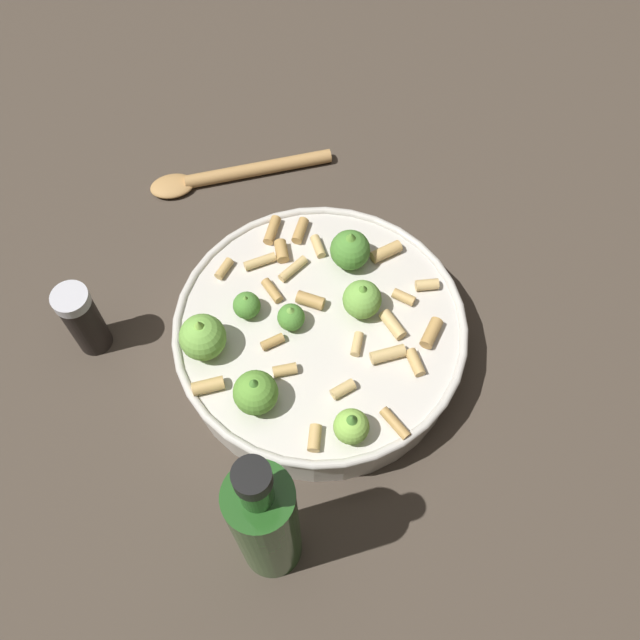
{
  "coord_description": "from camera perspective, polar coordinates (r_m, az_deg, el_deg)",
  "views": [
    {
      "loc": [
        0.01,
        -0.32,
        0.64
      ],
      "look_at": [
        0.0,
        0.0,
        0.06
      ],
      "focal_mm": 38.79,
      "sensor_mm": 36.0,
      "label": 1
    }
  ],
  "objects": [
    {
      "name": "ground_plane",
      "position": [
        0.72,
        -0.0,
        -2.45
      ],
      "size": [
        2.4,
        2.4,
        0.0
      ],
      "primitive_type": "plane",
      "color": "#42382D"
    },
    {
      "name": "cooking_pan",
      "position": [
        0.69,
        -0.15,
        -1.25
      ],
      "size": [
        0.29,
        0.29,
        0.11
      ],
      "color": "beige",
      "rests_on": "ground"
    },
    {
      "name": "pepper_shaker",
      "position": [
        0.72,
        -18.88,
        0.33
      ],
      "size": [
        0.04,
        0.04,
        0.09
      ],
      "color": "black",
      "rests_on": "ground"
    },
    {
      "name": "olive_oil_bottle",
      "position": [
        0.56,
        -4.49,
        -16.4
      ],
      "size": [
        0.05,
        0.05,
        0.23
      ],
      "color": "#1E4C19",
      "rests_on": "ground"
    },
    {
      "name": "wooden_spoon",
      "position": [
        0.85,
        -7.42,
        11.82
      ],
      "size": [
        0.22,
        0.09,
        0.02
      ],
      "color": "#B2844C",
      "rests_on": "ground"
    }
  ]
}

